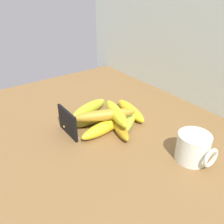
% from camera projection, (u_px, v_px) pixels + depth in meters
% --- Properties ---
extents(counter_top, '(1.10, 0.76, 0.03)m').
position_uv_depth(counter_top, '(108.00, 135.00, 0.76)').
color(counter_top, brown).
rests_on(counter_top, ground).
extents(back_wall, '(1.30, 0.02, 0.70)m').
position_uv_depth(back_wall, '(201.00, 15.00, 0.79)').
color(back_wall, silver).
rests_on(back_wall, ground).
extents(chalkboard_sign, '(0.11, 0.02, 0.08)m').
position_uv_depth(chalkboard_sign, '(68.00, 123.00, 0.72)').
color(chalkboard_sign, black).
rests_on(chalkboard_sign, counter_top).
extents(coffee_mug, '(0.10, 0.09, 0.08)m').
position_uv_depth(coffee_mug, '(194.00, 148.00, 0.62)').
color(coffee_mug, white).
rests_on(coffee_mug, counter_top).
extents(banana_0, '(0.06, 0.17, 0.04)m').
position_uv_depth(banana_0, '(103.00, 127.00, 0.74)').
color(banana_0, yellow).
rests_on(banana_0, counter_top).
extents(banana_1, '(0.08, 0.17, 0.04)m').
position_uv_depth(banana_1, '(89.00, 108.00, 0.84)').
color(banana_1, '#ADBF27').
rests_on(banana_1, counter_top).
extents(banana_2, '(0.17, 0.07, 0.04)m').
position_uv_depth(banana_2, '(130.00, 110.00, 0.83)').
color(banana_2, yellow).
rests_on(banana_2, counter_top).
extents(banana_3, '(0.06, 0.18, 0.03)m').
position_uv_depth(banana_3, '(90.00, 120.00, 0.78)').
color(banana_3, gold).
rests_on(banana_3, counter_top).
extents(banana_4, '(0.19, 0.10, 0.04)m').
position_uv_depth(banana_4, '(118.00, 124.00, 0.76)').
color(banana_4, '#B0881C').
rests_on(banana_4, counter_top).
extents(banana_5, '(0.13, 0.15, 0.04)m').
position_uv_depth(banana_5, '(129.00, 120.00, 0.78)').
color(banana_5, '#A3B937').
rests_on(banana_5, counter_top).
extents(banana_6, '(0.18, 0.09, 0.04)m').
position_uv_depth(banana_6, '(115.00, 112.00, 0.74)').
color(banana_6, gold).
rests_on(banana_6, banana_4).
extents(banana_7, '(0.11, 0.21, 0.03)m').
position_uv_depth(banana_7, '(104.00, 115.00, 0.73)').
color(banana_7, '#B18626').
rests_on(banana_7, banana_0).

